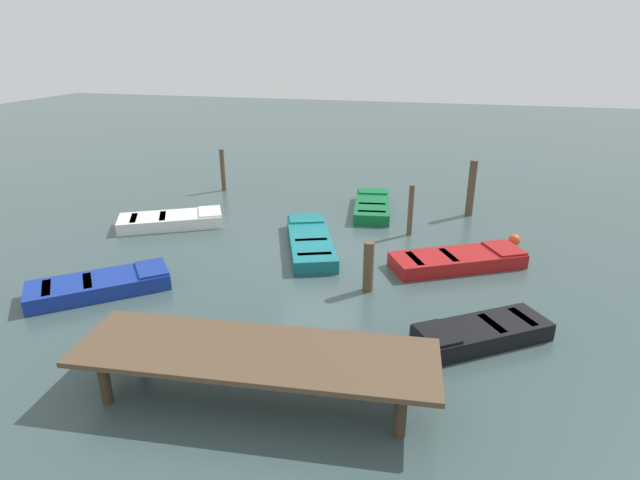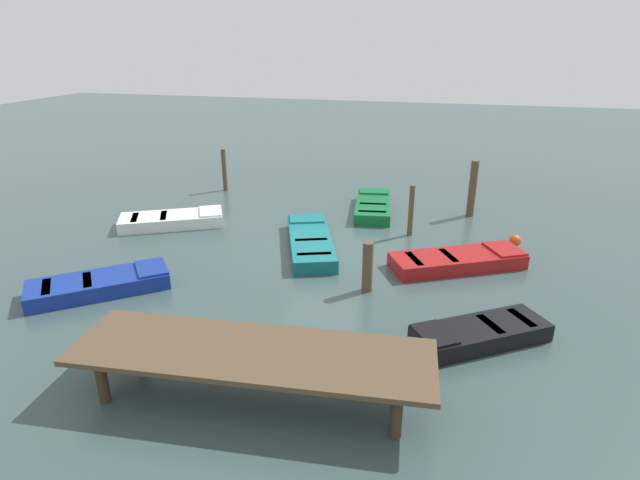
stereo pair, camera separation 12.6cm
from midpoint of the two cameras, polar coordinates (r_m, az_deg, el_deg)
ground_plane at (r=15.78m, az=-0.23°, el=-1.18°), size 80.00×80.00×0.00m
dock_segment at (r=9.41m, az=-7.60°, el=-12.57°), size 6.61×2.38×0.95m
rowboat_white at (r=18.52m, az=-16.36°, el=2.14°), size 3.67×2.78×0.46m
rowboat_teal at (r=15.94m, az=-1.33°, el=-0.10°), size 2.57×4.21×0.46m
rowboat_green at (r=19.38m, az=5.63°, el=3.79°), size 1.70×3.46×0.46m
rowboat_black at (r=11.67m, az=17.22°, el=-9.80°), size 3.04×2.52×0.46m
rowboat_blue at (r=14.34m, az=-23.47°, el=-4.59°), size 3.42×3.12×0.46m
rowboat_red at (r=15.11m, az=14.90°, el=-2.12°), size 3.92×2.86×0.46m
mooring_piling_near_left at (r=17.01m, az=9.83°, el=3.28°), size 0.17×0.17×1.71m
mooring_piling_near_right at (r=22.26m, az=-10.92°, el=7.64°), size 0.19×0.19×1.77m
mooring_piling_far_right at (r=19.43m, az=16.30°, el=5.55°), size 0.27×0.27×2.05m
mooring_piling_center at (r=13.12m, az=5.14°, el=-2.98°), size 0.27×0.27×1.34m
marker_buoy at (r=16.87m, az=20.62°, el=-0.05°), size 0.36×0.36×0.48m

